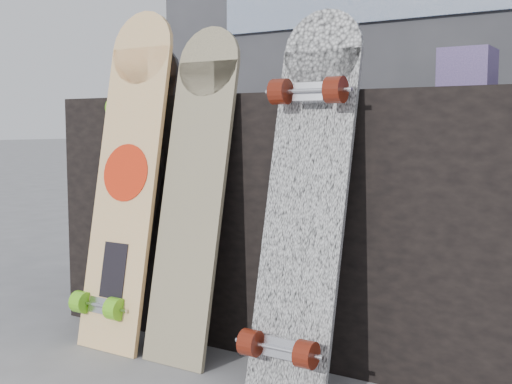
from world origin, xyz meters
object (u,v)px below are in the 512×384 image
Objects in this scene: vendor_table at (299,215)px; skateboard_dark at (131,187)px; longboard_celtic at (195,182)px; longboard_cascadia at (305,192)px; longboard_geisha at (128,168)px.

vendor_table is 1.64× the size of skateboard_dark.
skateboard_dark is (-0.30, 0.04, -0.03)m from longboard_celtic.
longboard_cascadia is at bearing -60.11° from vendor_table.
longboard_geisha is 0.64m from longboard_cascadia.
longboard_geisha is at bearing 179.10° from longboard_cascadia.
longboard_celtic is (0.26, 0.01, -0.03)m from longboard_geisha.
vendor_table is 0.48m from longboard_cascadia.
longboard_cascadia is at bearing -5.34° from skateboard_dark.
longboard_celtic is 0.39m from longboard_cascadia.
skateboard_dark is at bearing 172.47° from longboard_celtic.
longboard_celtic is at bearing 3.25° from longboard_geisha.
longboard_cascadia reaches higher than longboard_celtic.
longboard_geisha is at bearing -136.10° from vendor_table.
skateboard_dark reaches higher than vendor_table.
skateboard_dark is (-0.45, -0.34, 0.10)m from vendor_table.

